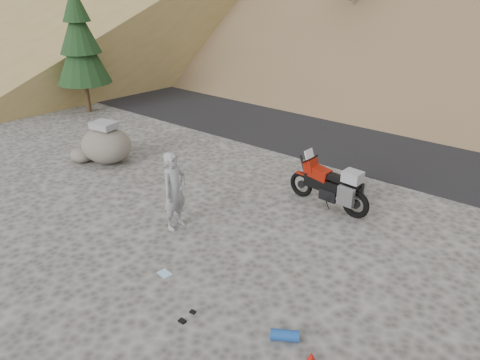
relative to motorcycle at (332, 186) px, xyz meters
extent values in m
plane|color=#44423F|center=(-1.17, -3.15, -0.61)|extent=(140.00, 140.00, 0.00)
cube|color=black|center=(-1.17, 5.85, -0.61)|extent=(120.00, 7.00, 0.05)
cube|color=olive|center=(-31.17, 16.85, 1.39)|extent=(45.29, 46.00, 24.26)
cylinder|color=#3D2816|center=(-12.17, 1.35, 0.16)|extent=(0.18, 0.18, 1.54)
cone|color=black|center=(-12.17, 1.35, 1.86)|extent=(2.20, 2.20, 2.47)
cone|color=black|center=(-12.17, 1.35, 2.80)|extent=(1.65, 1.65, 1.93)
cone|color=black|center=(-12.17, 1.35, 3.74)|extent=(1.10, 1.10, 1.39)
torus|color=black|center=(-0.95, 0.09, -0.25)|extent=(0.72, 0.19, 0.71)
cylinder|color=black|center=(-0.95, 0.09, -0.25)|extent=(0.22, 0.08, 0.21)
torus|color=black|center=(0.71, -0.06, -0.25)|extent=(0.76, 0.22, 0.75)
cylinder|color=black|center=(0.71, -0.06, -0.25)|extent=(0.24, 0.11, 0.24)
cylinder|color=black|center=(-0.86, 0.08, 0.14)|extent=(0.40, 0.10, 0.87)
cylinder|color=black|center=(-0.71, 0.07, 0.55)|extent=(0.11, 0.67, 0.05)
cube|color=black|center=(-0.15, 0.01, -0.02)|extent=(1.30, 0.37, 0.32)
cube|color=black|center=(-0.04, 0.01, -0.23)|extent=(0.51, 0.36, 0.30)
cube|color=maroon|center=(-0.39, 0.04, 0.25)|extent=(0.59, 0.37, 0.33)
cube|color=maroon|center=(-0.68, 0.06, 0.38)|extent=(0.36, 0.39, 0.38)
cube|color=silver|center=(-0.75, 0.07, 0.66)|extent=(0.15, 0.33, 0.27)
cube|color=black|center=(0.12, -0.01, 0.27)|extent=(0.61, 0.29, 0.13)
cube|color=black|center=(0.53, -0.05, 0.23)|extent=(0.39, 0.23, 0.11)
cube|color=#A2A2A7|center=(0.54, -0.33, 0.01)|extent=(0.44, 0.17, 0.48)
cube|color=#A2A2A7|center=(0.59, 0.23, 0.01)|extent=(0.44, 0.17, 0.48)
cube|color=gray|center=(0.55, -0.05, 0.44)|extent=(0.48, 0.40, 0.28)
cube|color=maroon|center=(-0.95, 0.09, 0.07)|extent=(0.33, 0.16, 0.04)
cylinder|color=black|center=(0.00, -0.19, -0.41)|extent=(0.05, 0.23, 0.39)
cylinder|color=#A2A2A7|center=(0.48, -0.19, -0.18)|extent=(0.50, 0.14, 0.14)
imported|color=gray|center=(-2.45, -3.15, -0.61)|extent=(0.49, 0.72, 1.91)
ellipsoid|color=#605B52|center=(-7.06, -1.61, -0.05)|extent=(1.80, 1.56, 1.11)
cube|color=gray|center=(-7.06, -1.61, 0.59)|extent=(0.71, 0.58, 0.18)
ellipsoid|color=#605B52|center=(-7.70, -2.14, -0.38)|extent=(0.93, 0.88, 0.45)
cylinder|color=#184595|center=(1.64, -4.67, -0.51)|extent=(0.52, 0.41, 0.19)
cone|color=#B30F0B|center=(2.23, -4.82, -0.51)|extent=(0.16, 0.16, 0.20)
cube|color=black|center=(-0.03, -5.43, -0.59)|extent=(0.13, 0.10, 0.04)
cube|color=black|center=(-0.05, -5.14, -0.59)|extent=(0.11, 0.09, 0.03)
cube|color=#95C6E6|center=(-1.31, -4.64, -0.60)|extent=(0.31, 0.25, 0.01)
camera|label=1|loc=(4.74, -9.87, 5.20)|focal=35.00mm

